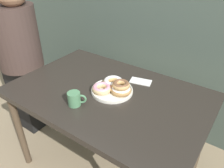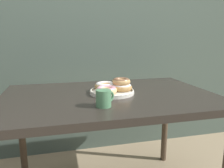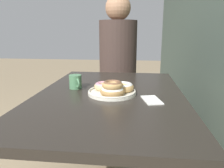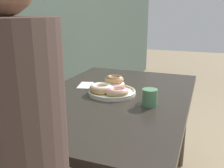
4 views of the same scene
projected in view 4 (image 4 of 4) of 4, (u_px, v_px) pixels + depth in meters
dining_table at (113, 107)px, 1.45m from camera, size 1.29×0.84×0.74m
donut_plate at (111, 88)px, 1.45m from camera, size 0.28×0.27×0.09m
coffee_mug at (149, 97)px, 1.26m from camera, size 0.10×0.08×0.09m
napkin at (85, 85)px, 1.61m from camera, size 0.16×0.11×0.01m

